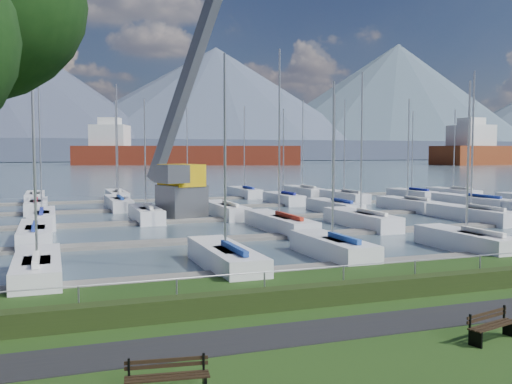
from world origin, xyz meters
name	(u,v)px	position (x,y,z in m)	size (l,w,h in m)	color
path	(418,319)	(0.00, -3.00, 0.01)	(160.00, 2.00, 0.04)	black
water	(76,164)	(0.00, 260.00, -0.40)	(800.00, 540.00, 0.20)	#465967
hedge	(374,290)	(0.00, -0.40, 0.35)	(80.00, 0.70, 0.70)	black
fence	(368,264)	(0.00, 0.00, 1.20)	(0.04, 0.04, 80.00)	gray
foothill	(71,150)	(0.00, 330.00, 6.00)	(900.00, 80.00, 12.00)	#41495F
mountains	(77,92)	(7.35, 404.62, 46.68)	(1190.00, 360.00, 115.00)	#3B4B57
docks	(196,221)	(0.00, 26.00, -0.22)	(90.00, 41.60, 0.25)	gray
bench_left	(167,377)	(-8.45, -5.91, 0.42)	(1.84, 0.66, 0.85)	black
bench_right	(492,326)	(0.74, -5.35, 0.42)	(1.85, 0.86, 0.85)	black
crane	(183,151)	(-0.21, 29.55, 5.33)	(7.53, 12.99, 22.35)	#595C61
cargo_ship_mid	(178,155)	(38.21, 214.36, 3.62)	(92.15, 47.71, 21.50)	maroon
sailboat_fleet	(167,151)	(-1.62, 29.47, 5.29)	(75.07, 49.37, 13.48)	white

